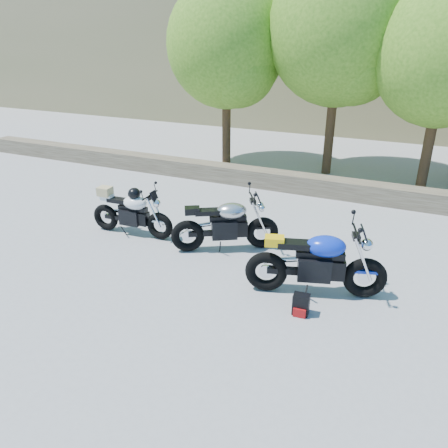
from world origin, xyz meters
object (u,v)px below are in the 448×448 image
at_px(white_bike, 131,212).
at_px(backpack, 301,305).
at_px(silver_bike, 226,225).
at_px(blue_bike, 317,264).

xyz_separation_m(white_bike, backpack, (4.19, -1.41, -0.37)).
height_order(silver_bike, white_bike, silver_bike).
relative_size(silver_bike, white_bike, 1.00).
bearing_deg(white_bike, silver_bike, 1.17).
distance_m(blue_bike, backpack, 0.80).
bearing_deg(backpack, silver_bike, 137.11).
bearing_deg(silver_bike, backpack, -68.85).
bearing_deg(backpack, blue_bike, 80.64).
relative_size(white_bike, backpack, 5.70).
xyz_separation_m(blue_bike, backpack, (-0.06, -0.69, -0.41)).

